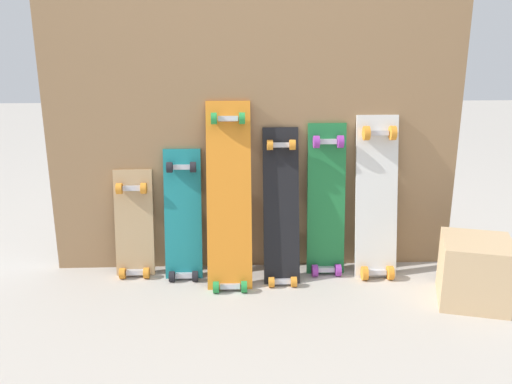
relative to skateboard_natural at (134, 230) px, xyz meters
The scene contains 9 objects.
ground_plane 0.66m from the skateboard_natural, ahead, with size 12.00×12.00×0.00m, color #B2AAA0.
plywood_wall_panel 0.95m from the skateboard_natural, ahead, with size 2.08×0.04×1.90m, color #99724C.
skateboard_natural is the anchor object (origin of this frame).
skateboard_teal 0.26m from the skateboard_natural, ahead, with size 0.19×0.21×0.72m.
skateboard_orange 0.52m from the skateboard_natural, 10.56° to the right, with size 0.22×0.34×0.96m.
skateboard_black 0.76m from the skateboard_natural, ahead, with size 0.18×0.29×0.83m.
skateboard_green 0.99m from the skateboard_natural, ahead, with size 0.19×0.18×0.83m.
skateboard_white 1.24m from the skateboard_natural, ahead, with size 0.21×0.24×0.87m.
wooden_crate 1.66m from the skateboard_natural, 13.26° to the right, with size 0.30×0.30×0.30m, color tan.
Camera 1 is at (-0.11, -2.77, 1.29)m, focal length 40.21 mm.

